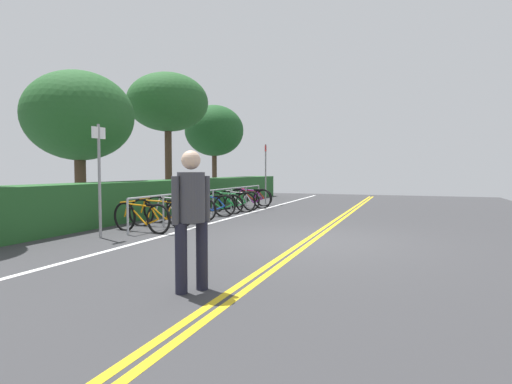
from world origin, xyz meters
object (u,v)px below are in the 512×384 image
bicycle_1 (161,213)px  tree_mid (79,116)px  bicycle_8 (250,198)px  tree_far_right (168,103)px  bicycle_2 (174,209)px  tree_extra (214,131)px  bike_rack (213,196)px  bicycle_5 (217,204)px  sign_post_far (266,169)px  bicycle_9 (252,197)px  bicycle_7 (239,200)px  bicycle_3 (191,209)px  sign_post_near (99,170)px  bicycle_6 (231,202)px  pedestrian (191,211)px  bicycle_4 (207,206)px  bicycle_0 (141,217)px

bicycle_1 → tree_mid: size_ratio=0.40×
bicycle_8 → tree_far_right: size_ratio=0.34×
bicycle_2 → tree_extra: tree_extra is taller
bike_rack → bicycle_2: bike_rack is taller
bicycle_5 → sign_post_far: size_ratio=0.68×
tree_far_right → tree_extra: 4.72m
bicycle_8 → bicycle_9: size_ratio=1.04×
bicycle_7 → bicycle_3: bearing=178.5°
bicycle_9 → sign_post_near: (-8.45, 0.16, 1.09)m
bicycle_6 → pedestrian: size_ratio=1.07×
bicycle_8 → tree_mid: 6.50m
bicycle_5 → bicycle_7: (1.56, -0.10, 0.02)m
bicycle_4 → bicycle_1: bearing=178.6°
bicycle_8 → bicycle_2: bearing=177.0°
tree_extra → bicycle_3: bearing=-157.9°
bicycle_2 → bicycle_1: bearing=-177.7°
bicycle_5 → sign_post_far: sign_post_far is taller
bicycle_4 → tree_far_right: 5.99m
bicycle_7 → sign_post_near: (-6.75, 0.31, 1.08)m
bicycle_1 → bicycle_6: bearing=-2.2°
bicycle_6 → bicycle_8: bicycle_8 is taller
bicycle_2 → bicycle_4: size_ratio=1.06×
bicycle_6 → bicycle_5: bearing=168.3°
bicycle_8 → tree_mid: bearing=137.2°
bicycle_1 → bicycle_5: 3.28m
sign_post_far → bicycle_4: bearing=177.9°
bicycle_5 → bicycle_8: (2.37, -0.23, 0.05)m
bicycle_2 → bicycle_4: bicycle_2 is taller
bicycle_1 → sign_post_far: sign_post_far is taller
bicycle_8 → bicycle_5: bearing=174.5°
bicycle_7 → pedestrian: bearing=-160.3°
bicycle_2 → sign_post_far: size_ratio=0.72×
bicycle_2 → bicycle_5: bicycle_2 is taller
bicycle_8 → bicycle_9: (0.89, 0.27, -0.04)m
sign_post_far → tree_far_right: bearing=116.8°
bicycle_0 → bicycle_8: size_ratio=0.98×
bicycle_0 → pedestrian: size_ratio=1.06×
bicycle_2 → bike_rack: bearing=-3.1°
bicycle_0 → tree_mid: tree_mid is taller
bicycle_7 → sign_post_near: bearing=177.4°
bicycle_0 → bicycle_7: 5.74m
bicycle_5 → bicycle_9: bearing=0.7°
bicycle_6 → tree_far_right: 5.39m
tree_mid → bicycle_9: bearing=-35.6°
bicycle_2 → sign_post_near: bearing=176.1°
bicycle_4 → pedestrian: size_ratio=1.03×
bicycle_2 → bicycle_9: bicycle_2 is taller
bicycle_3 → sign_post_far: size_ratio=0.65×
pedestrian → tree_mid: bearing=50.8°
sign_post_near → tree_mid: 5.10m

